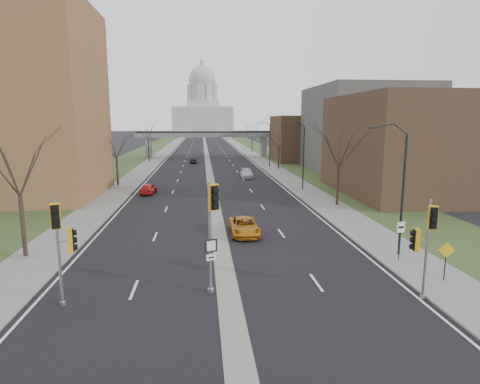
{
  "coord_description": "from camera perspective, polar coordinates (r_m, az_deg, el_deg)",
  "views": [
    {
      "loc": [
        -1.25,
        -18.64,
        8.93
      ],
      "look_at": [
        1.43,
        9.55,
        3.89
      ],
      "focal_mm": 30.0,
      "sensor_mm": 36.0,
      "label": 1
    }
  ],
  "objects": [
    {
      "name": "tree_left_b",
      "position": [
        57.91,
        -17.26,
        6.96
      ],
      "size": [
        6.75,
        6.75,
        8.81
      ],
      "color": "#382B21",
      "rests_on": "sidewalk_left"
    },
    {
      "name": "streetlight_near",
      "position": [
        27.59,
        21.02,
        5.32
      ],
      "size": [
        2.61,
        0.2,
        8.7
      ],
      "color": "black",
      "rests_on": "sidewalk_right"
    },
    {
      "name": "streetlight_mid",
      "position": [
        52.14,
        8.23,
        7.81
      ],
      "size": [
        2.61,
        0.2,
        8.7
      ],
      "color": "black",
      "rests_on": "sidewalk_right"
    },
    {
      "name": "tree_left_a",
      "position": [
        29.21,
        -29.22,
        4.31
      ],
      "size": [
        7.2,
        7.2,
        9.4
      ],
      "color": "#382B21",
      "rests_on": "sidewalk_left"
    },
    {
      "name": "car_right_mid",
      "position": [
        63.74,
        0.94,
        2.65
      ],
      "size": [
        2.11,
        4.78,
        1.36
      ],
      "primitive_type": "imported",
      "rotation": [
        0.0,
        0.0,
        -0.04
      ],
      "color": "silver",
      "rests_on": "ground"
    },
    {
      "name": "signal_pole_median",
      "position": [
        20.22,
        -3.99,
        -3.71
      ],
      "size": [
        0.83,
        0.99,
        5.9
      ],
      "rotation": [
        0.0,
        0.0,
        0.37
      ],
      "color": "gray",
      "rests_on": "ground"
    },
    {
      "name": "car_right_near",
      "position": [
        31.98,
        0.59,
        -4.88
      ],
      "size": [
        2.26,
        4.84,
        1.34
      ],
      "primitive_type": "imported",
      "rotation": [
        0.0,
        0.0,
        0.01
      ],
      "color": "#BB6F13",
      "rests_on": "ground"
    },
    {
      "name": "tree_right_b",
      "position": [
        75.07,
        5.56,
        7.67
      ],
      "size": [
        6.3,
        6.3,
        8.22
      ],
      "color": "#382B21",
      "rests_on": "sidewalk_right"
    },
    {
      "name": "pedestrian_bridge",
      "position": [
        98.74,
        -4.74,
        7.68
      ],
      "size": [
        34.0,
        3.0,
        6.45
      ],
      "color": "slate",
      "rests_on": "ground"
    },
    {
      "name": "car_left_far",
      "position": [
        86.63,
        -6.65,
        4.54
      ],
      "size": [
        1.45,
        4.03,
        1.32
      ],
      "primitive_type": "imported",
      "rotation": [
        0.0,
        0.0,
        3.13
      ],
      "color": "black",
      "rests_on": "ground"
    },
    {
      "name": "capitol",
      "position": [
        338.78,
        -5.33,
        11.68
      ],
      "size": [
        48.0,
        42.0,
        55.75
      ],
      "color": "beige",
      "rests_on": "ground"
    },
    {
      "name": "grass_verge_left",
      "position": [
        169.71,
        -11.17,
        6.9
      ],
      "size": [
        8.0,
        600.0,
        0.1
      ],
      "primitive_type": "cube",
      "color": "#263A1A",
      "rests_on": "ground"
    },
    {
      "name": "median_strip",
      "position": [
        168.88,
        -5.04,
        7.02
      ],
      "size": [
        1.2,
        600.0,
        0.02
      ],
      "primitive_type": "cube",
      "color": "gray",
      "rests_on": "ground"
    },
    {
      "name": "warning_sign",
      "position": [
        25.2,
        27.24,
        -8.08
      ],
      "size": [
        0.85,
        0.24,
        2.22
      ],
      "rotation": [
        0.0,
        0.0,
        -0.24
      ],
      "color": "black",
      "rests_on": "sidewalk_right"
    },
    {
      "name": "tree_left_c",
      "position": [
        91.42,
        -12.97,
        8.65
      ],
      "size": [
        7.65,
        7.65,
        9.99
      ],
      "color": "#382B21",
      "rests_on": "sidewalk_left"
    },
    {
      "name": "signal_pole_right",
      "position": [
        21.71,
        24.81,
        -5.65
      ],
      "size": [
        0.87,
        1.1,
        5.18
      ],
      "rotation": [
        0.0,
        0.0,
        -0.25
      ],
      "color": "gray",
      "rests_on": "ground"
    },
    {
      "name": "streetlight_far",
      "position": [
        77.64,
        3.68,
        8.61
      ],
      "size": [
        2.61,
        0.2,
        8.7
      ],
      "color": "black",
      "rests_on": "sidewalk_right"
    },
    {
      "name": "commercial_block_far",
      "position": [
        91.73,
        9.34,
        7.5
      ],
      "size": [
        14.0,
        14.0,
        10.0
      ],
      "primitive_type": "cube",
      "color": "#463120",
      "rests_on": "ground"
    },
    {
      "name": "car_left_near",
      "position": [
        50.83,
        -12.9,
        0.49
      ],
      "size": [
        1.91,
        4.09,
        1.35
      ],
      "primitive_type": "imported",
      "rotation": [
        0.0,
        0.0,
        3.06
      ],
      "color": "red",
      "rests_on": "ground"
    },
    {
      "name": "commercial_block_mid",
      "position": [
        76.47,
        17.26,
        8.57
      ],
      "size": [
        18.0,
        22.0,
        15.0
      ],
      "primitive_type": "cube",
      "color": "#504E49",
      "rests_on": "ground"
    },
    {
      "name": "signal_pole_left",
      "position": [
        20.81,
        -23.99,
        -5.72
      ],
      "size": [
        0.91,
        1.2,
        5.46
      ],
      "rotation": [
        0.0,
        0.0,
        0.32
      ],
      "color": "gray",
      "rests_on": "ground"
    },
    {
      "name": "tree_right_c",
      "position": [
        114.55,
        1.74,
        9.14
      ],
      "size": [
        7.65,
        7.65,
        9.99
      ],
      "color": "#382B21",
      "rests_on": "sidewalk_right"
    },
    {
      "name": "sidewalk_right",
      "position": [
        169.4,
        -0.95,
        7.08
      ],
      "size": [
        4.0,
        600.0,
        0.12
      ],
      "primitive_type": "cube",
      "color": "gray",
      "rests_on": "ground"
    },
    {
      "name": "speed_limit_sign",
      "position": [
        27.58,
        21.83,
        -5.53
      ],
      "size": [
        0.54,
        0.12,
        2.51
      ],
      "rotation": [
        0.0,
        0.0,
        0.17
      ],
      "color": "black",
      "rests_on": "sidewalk_right"
    },
    {
      "name": "grass_verge_right",
      "position": [
        169.97,
        1.09,
        7.09
      ],
      "size": [
        8.0,
        600.0,
        0.1
      ],
      "primitive_type": "cube",
      "color": "#263A1A",
      "rests_on": "ground"
    },
    {
      "name": "ground",
      "position": [
        20.71,
        -1.49,
        -15.46
      ],
      "size": [
        700.0,
        700.0,
        0.0
      ],
      "primitive_type": "plane",
      "color": "black",
      "rests_on": "ground"
    },
    {
      "name": "tree_right_a",
      "position": [
        43.13,
        13.97,
        6.74
      ],
      "size": [
        7.2,
        7.2,
        9.4
      ],
      "color": "#382B21",
      "rests_on": "sidewalk_right"
    },
    {
      "name": "road_surface",
      "position": [
        168.88,
        -5.04,
        7.02
      ],
      "size": [
        20.0,
        600.0,
        0.01
      ],
      "primitive_type": "cube",
      "color": "black",
      "rests_on": "ground"
    },
    {
      "name": "commercial_block_near",
      "position": [
        53.12,
        23.1,
        6.13
      ],
      "size": [
        16.0,
        20.0,
        12.0
      ],
      "primitive_type": "cube",
      "color": "#463120",
      "rests_on": "ground"
    },
    {
      "name": "sidewalk_left",
      "position": [
        169.22,
        -9.14,
        6.96
      ],
      "size": [
        4.0,
        600.0,
        0.12
      ],
      "primitive_type": "cube",
      "color": "gray",
      "rests_on": "ground"
    }
  ]
}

